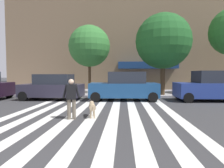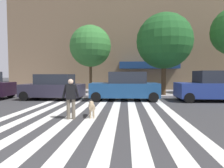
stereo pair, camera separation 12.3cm
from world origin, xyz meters
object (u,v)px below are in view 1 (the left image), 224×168
(parked_car_behind_first, at_px, (53,87))
(dog_on_leash, at_px, (92,107))
(parked_car_fourth_in_line, at_px, (211,87))
(parked_car_third_in_line, at_px, (124,87))
(street_tree_nearest, at_px, (89,46))
(pedestrian_bystander, at_px, (215,84))
(pedestrian_dog_walker, at_px, (71,97))
(street_tree_middle, at_px, (163,41))

(parked_car_behind_first, bearing_deg, dog_on_leash, -54.44)
(parked_car_fourth_in_line, bearing_deg, parked_car_third_in_line, 180.00)
(street_tree_nearest, bearing_deg, parked_car_third_in_line, -47.04)
(parked_car_fourth_in_line, height_order, street_tree_nearest, street_tree_nearest)
(parked_car_third_in_line, relative_size, dog_on_leash, 4.68)
(street_tree_nearest, height_order, dog_on_leash, street_tree_nearest)
(parked_car_fourth_in_line, relative_size, pedestrian_bystander, 2.79)
(parked_car_behind_first, relative_size, dog_on_leash, 4.29)
(pedestrian_bystander, bearing_deg, street_tree_nearest, 174.92)
(pedestrian_dog_walker, bearing_deg, street_tree_middle, 56.52)
(parked_car_fourth_in_line, relative_size, pedestrian_dog_walker, 2.79)
(dog_on_leash, distance_m, pedestrian_bystander, 11.49)
(parked_car_fourth_in_line, distance_m, pedestrian_bystander, 2.72)
(parked_car_third_in_line, relative_size, pedestrian_dog_walker, 2.91)
(parked_car_behind_first, bearing_deg, pedestrian_bystander, 10.75)
(parked_car_behind_first, relative_size, pedestrian_dog_walker, 2.67)
(parked_car_fourth_in_line, distance_m, pedestrian_dog_walker, 9.82)
(street_tree_nearest, distance_m, pedestrian_bystander, 10.80)
(parked_car_behind_first, xyz_separation_m, parked_car_fourth_in_line, (10.98, 0.00, 0.08))
(parked_car_behind_first, xyz_separation_m, street_tree_middle, (8.23, 2.34, 3.56))
(parked_car_behind_first, bearing_deg, parked_car_fourth_in_line, 0.02)
(parked_car_fourth_in_line, height_order, dog_on_leash, parked_car_fourth_in_line)
(street_tree_middle, bearing_deg, parked_car_behind_first, -164.10)
(pedestrian_dog_walker, bearing_deg, parked_car_fourth_in_line, 35.12)
(dog_on_leash, bearing_deg, pedestrian_bystander, 41.14)
(parked_car_third_in_line, xyz_separation_m, pedestrian_dog_walker, (-2.17, -5.65, -0.02))
(pedestrian_dog_walker, xyz_separation_m, dog_on_leash, (0.77, 0.45, -0.48))
(street_tree_middle, height_order, pedestrian_dog_walker, street_tree_middle)
(pedestrian_bystander, bearing_deg, street_tree_middle, -179.98)
(parked_car_behind_first, xyz_separation_m, dog_on_leash, (3.72, -5.20, -0.45))
(parked_car_fourth_in_line, bearing_deg, street_tree_middle, 139.57)
(street_tree_middle, xyz_separation_m, pedestrian_dog_walker, (-5.29, -7.99, -3.53))
(parked_car_fourth_in_line, height_order, pedestrian_dog_walker, parked_car_fourth_in_line)
(street_tree_middle, distance_m, pedestrian_bystander, 5.33)
(pedestrian_dog_walker, bearing_deg, pedestrian_bystander, 40.33)
(street_tree_nearest, relative_size, street_tree_middle, 0.91)
(parked_car_fourth_in_line, xyz_separation_m, street_tree_middle, (-2.75, 2.34, 3.48))
(parked_car_fourth_in_line, xyz_separation_m, pedestrian_dog_walker, (-8.03, -5.65, -0.04))
(pedestrian_dog_walker, distance_m, pedestrian_bystander, 12.35)
(parked_car_fourth_in_line, height_order, pedestrian_bystander, parked_car_fourth_in_line)
(street_tree_middle, bearing_deg, dog_on_leash, -120.87)
(parked_car_third_in_line, xyz_separation_m, street_tree_nearest, (-3.03, 3.26, 3.31))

